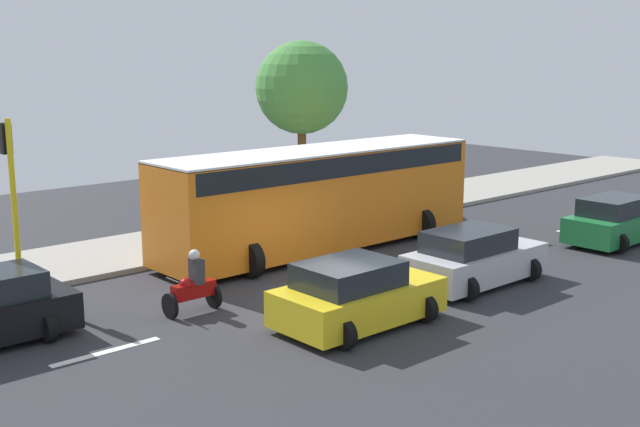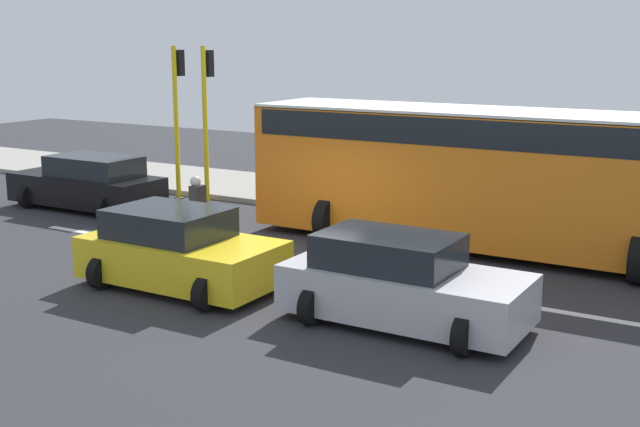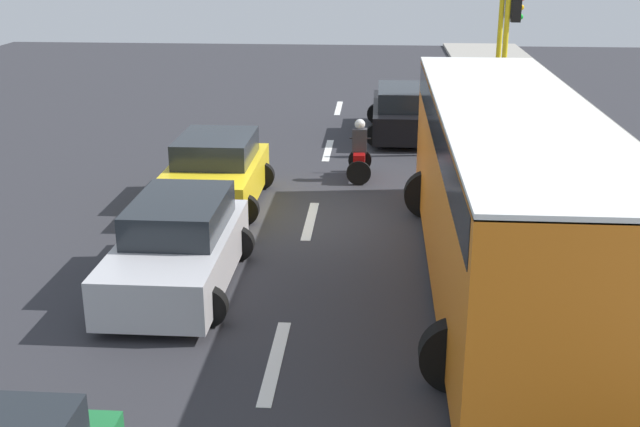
{
  "view_description": "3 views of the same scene",
  "coord_description": "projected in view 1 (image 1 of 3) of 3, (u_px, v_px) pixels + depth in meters",
  "views": [
    {
      "loc": [
        -14.37,
        12.87,
        6.02
      ],
      "look_at": [
        1.41,
        -1.11,
        1.73
      ],
      "focal_mm": 44.31,
      "sensor_mm": 36.0,
      "label": 1
    },
    {
      "loc": [
        -13.89,
        -9.03,
        4.72
      ],
      "look_at": [
        0.65,
        -0.39,
        1.07
      ],
      "focal_mm": 45.78,
      "sensor_mm": 36.0,
      "label": 2
    },
    {
      "loc": [
        1.37,
        -15.96,
        5.7
      ],
      "look_at": [
        0.37,
        -2.27,
        0.96
      ],
      "focal_mm": 44.66,
      "sensor_mm": 36.0,
      "label": 3
    }
  ],
  "objects": [
    {
      "name": "pedestrian_by_tree",
      "position": [
        343.0,
        188.0,
        29.66
      ],
      "size": [
        0.4,
        0.24,
        1.69
      ],
      "color": "#72604C",
      "rests_on": "sidewalk"
    },
    {
      "name": "car_silver",
      "position": [
        474.0,
        258.0,
        20.81
      ],
      "size": [
        2.22,
        4.07,
        1.52
      ],
      "color": "#B7B7BC",
      "rests_on": "ground"
    },
    {
      "name": "car_yellow_cab",
      "position": [
        356.0,
        295.0,
        17.64
      ],
      "size": [
        2.37,
        3.85,
        1.52
      ],
      "color": "yellow",
      "rests_on": "ground"
    },
    {
      "name": "ground_plane",
      "position": [
        324.0,
        296.0,
        20.11
      ],
      "size": [
        40.0,
        60.0,
        0.1
      ],
      "primitive_type": "cube",
      "color": "#2D2D33"
    },
    {
      "name": "car_green",
      "position": [
        617.0,
        221.0,
        25.43
      ],
      "size": [
        2.13,
        4.1,
        1.52
      ],
      "color": "#1E7238",
      "rests_on": "ground"
    },
    {
      "name": "city_bus",
      "position": [
        320.0,
        191.0,
        24.34
      ],
      "size": [
        3.2,
        11.0,
        3.16
      ],
      "color": "orange",
      "rests_on": "ground"
    },
    {
      "name": "pedestrian_near_signal",
      "position": [
        212.0,
        201.0,
        26.98
      ],
      "size": [
        0.4,
        0.24,
        1.69
      ],
      "color": "#1E1E4C",
      "rests_on": "sidewalk"
    },
    {
      "name": "traffic_light_corner",
      "position": [
        11.0,
        183.0,
        19.22
      ],
      "size": [
        0.49,
        0.24,
        4.5
      ],
      "color": "yellow",
      "rests_on": "ground"
    },
    {
      "name": "lane_stripe_mid",
      "position": [
        324.0,
        294.0,
        20.1
      ],
      "size": [
        0.2,
        2.4,
        0.01
      ],
      "primitive_type": "cube",
      "color": "white",
      "rests_on": "ground"
    },
    {
      "name": "motorcycle",
      "position": [
        193.0,
        287.0,
        18.54
      ],
      "size": [
        0.6,
        1.3,
        1.53
      ],
      "color": "black",
      "rests_on": "ground"
    },
    {
      "name": "lane_stripe_far_north",
      "position": [
        577.0,
        227.0,
        27.89
      ],
      "size": [
        0.2,
        2.4,
        0.01
      ],
      "primitive_type": "cube",
      "color": "white",
      "rests_on": "ground"
    },
    {
      "name": "lane_stripe_north",
      "position": [
        471.0,
        255.0,
        24.0
      ],
      "size": [
        0.2,
        2.4,
        0.01
      ],
      "primitive_type": "cube",
      "color": "white",
      "rests_on": "ground"
    },
    {
      "name": "street_tree_center",
      "position": [
        302.0,
        88.0,
        32.26
      ],
      "size": [
        3.8,
        3.8,
        6.55
      ],
      "color": "brown",
      "rests_on": "ground"
    },
    {
      "name": "lane_stripe_south",
      "position": [
        107.0,
        352.0,
        16.2
      ],
      "size": [
        0.2,
        2.4,
        0.01
      ],
      "primitive_type": "cube",
      "color": "white",
      "rests_on": "ground"
    },
    {
      "name": "sidewalk",
      "position": [
        178.0,
        243.0,
        25.22
      ],
      "size": [
        4.0,
        60.0,
        0.15
      ],
      "primitive_type": "cube",
      "color": "#9E998E",
      "rests_on": "ground"
    }
  ]
}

